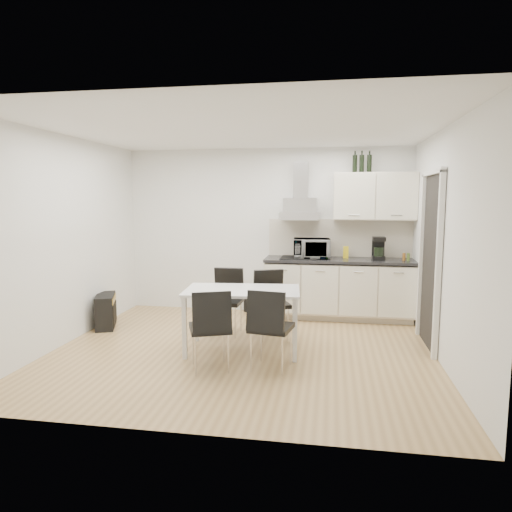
{
  "coord_description": "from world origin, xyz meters",
  "views": [
    {
      "loc": [
        1.03,
        -5.21,
        1.81
      ],
      "look_at": [
        0.1,
        0.4,
        1.1
      ],
      "focal_mm": 32.0,
      "sensor_mm": 36.0,
      "label": 1
    }
  ],
  "objects_px": {
    "kitchenette": "(342,264)",
    "chair_far_right": "(272,305)",
    "dining_table": "(242,296)",
    "guitar_amp": "(106,311)",
    "floor_speaker": "(251,303)",
    "chair_near_left": "(210,329)",
    "chair_far_left": "(226,302)",
    "chair_near_right": "(271,329)"
  },
  "relations": [
    {
      "from": "chair_near_right",
      "to": "guitar_amp",
      "type": "relative_size",
      "value": 1.44
    },
    {
      "from": "guitar_amp",
      "to": "floor_speaker",
      "type": "bearing_deg",
      "value": 11.44
    },
    {
      "from": "dining_table",
      "to": "chair_near_left",
      "type": "bearing_deg",
      "value": -114.46
    },
    {
      "from": "floor_speaker",
      "to": "chair_far_right",
      "type": "bearing_deg",
      "value": -47.96
    },
    {
      "from": "guitar_amp",
      "to": "floor_speaker",
      "type": "xyz_separation_m",
      "value": [
        1.88,
        1.23,
        -0.09
      ]
    },
    {
      "from": "chair_near_left",
      "to": "guitar_amp",
      "type": "relative_size",
      "value": 1.44
    },
    {
      "from": "kitchenette",
      "to": "chair_far_left",
      "type": "bearing_deg",
      "value": -143.91
    },
    {
      "from": "floor_speaker",
      "to": "chair_near_right",
      "type": "bearing_deg",
      "value": -53.95
    },
    {
      "from": "chair_near_left",
      "to": "guitar_amp",
      "type": "xyz_separation_m",
      "value": [
        -1.89,
        1.32,
        -0.2
      ]
    },
    {
      "from": "chair_far_right",
      "to": "chair_near_right",
      "type": "xyz_separation_m",
      "value": [
        0.13,
        -1.08,
        0.0
      ]
    },
    {
      "from": "chair_far_left",
      "to": "floor_speaker",
      "type": "xyz_separation_m",
      "value": [
        0.11,
        1.29,
        -0.29
      ]
    },
    {
      "from": "chair_near_left",
      "to": "guitar_amp",
      "type": "height_order",
      "value": "chair_near_left"
    },
    {
      "from": "chair_far_right",
      "to": "chair_far_left",
      "type": "bearing_deg",
      "value": -26.85
    },
    {
      "from": "kitchenette",
      "to": "floor_speaker",
      "type": "xyz_separation_m",
      "value": [
        -1.43,
        0.17,
        -0.68
      ]
    },
    {
      "from": "chair_far_left",
      "to": "chair_near_left",
      "type": "distance_m",
      "value": 1.27
    },
    {
      "from": "chair_near_left",
      "to": "guitar_amp",
      "type": "distance_m",
      "value": 2.31
    },
    {
      "from": "guitar_amp",
      "to": "floor_speaker",
      "type": "distance_m",
      "value": 2.25
    },
    {
      "from": "chair_near_right",
      "to": "chair_near_left",
      "type": "bearing_deg",
      "value": -159.47
    },
    {
      "from": "chair_near_left",
      "to": "chair_far_right",
      "type": "bearing_deg",
      "value": 45.68
    },
    {
      "from": "kitchenette",
      "to": "guitar_amp",
      "type": "relative_size",
      "value": 4.12
    },
    {
      "from": "chair_far_right",
      "to": "chair_near_right",
      "type": "distance_m",
      "value": 1.09
    },
    {
      "from": "dining_table",
      "to": "chair_far_right",
      "type": "height_order",
      "value": "chair_far_right"
    },
    {
      "from": "dining_table",
      "to": "chair_far_left",
      "type": "distance_m",
      "value": 0.74
    },
    {
      "from": "chair_near_left",
      "to": "chair_near_right",
      "type": "height_order",
      "value": "same"
    },
    {
      "from": "kitchenette",
      "to": "chair_far_right",
      "type": "xyz_separation_m",
      "value": [
        -0.91,
        -1.18,
        -0.39
      ]
    },
    {
      "from": "chair_far_right",
      "to": "chair_near_right",
      "type": "bearing_deg",
      "value": 75.16
    },
    {
      "from": "dining_table",
      "to": "chair_far_right",
      "type": "xyz_separation_m",
      "value": [
        0.28,
        0.56,
        -0.22
      ]
    },
    {
      "from": "dining_table",
      "to": "chair_far_right",
      "type": "relative_size",
      "value": 1.6
    },
    {
      "from": "chair_near_right",
      "to": "floor_speaker",
      "type": "height_order",
      "value": "chair_near_right"
    },
    {
      "from": "chair_far_left",
      "to": "guitar_amp",
      "type": "xyz_separation_m",
      "value": [
        -1.76,
        0.06,
        -0.2
      ]
    },
    {
      "from": "kitchenette",
      "to": "chair_far_left",
      "type": "relative_size",
      "value": 2.86
    },
    {
      "from": "chair_near_right",
      "to": "guitar_amp",
      "type": "height_order",
      "value": "chair_near_right"
    },
    {
      "from": "dining_table",
      "to": "chair_far_left",
      "type": "relative_size",
      "value": 1.6
    },
    {
      "from": "dining_table",
      "to": "chair_far_left",
      "type": "xyz_separation_m",
      "value": [
        -0.35,
        0.62,
        -0.22
      ]
    },
    {
      "from": "kitchenette",
      "to": "chair_near_right",
      "type": "relative_size",
      "value": 2.86
    },
    {
      "from": "floor_speaker",
      "to": "chair_far_left",
      "type": "bearing_deg",
      "value": -74.09
    },
    {
      "from": "chair_near_right",
      "to": "chair_far_right",
      "type": "bearing_deg",
      "value": 106.52
    },
    {
      "from": "kitchenette",
      "to": "floor_speaker",
      "type": "relative_size",
      "value": 8.51
    },
    {
      "from": "dining_table",
      "to": "chair_far_right",
      "type": "bearing_deg",
      "value": 58.26
    },
    {
      "from": "guitar_amp",
      "to": "dining_table",
      "type": "bearing_deg",
      "value": -39.56
    },
    {
      "from": "chair_near_left",
      "to": "floor_speaker",
      "type": "bearing_deg",
      "value": 68.66
    },
    {
      "from": "kitchenette",
      "to": "chair_far_right",
      "type": "bearing_deg",
      "value": -127.7
    }
  ]
}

